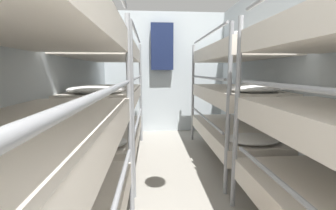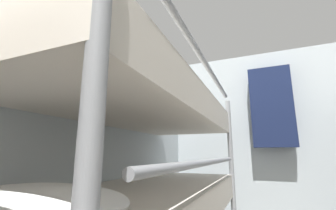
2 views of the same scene
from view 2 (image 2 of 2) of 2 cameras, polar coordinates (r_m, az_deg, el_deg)
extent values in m
cube|color=silver|center=(2.87, 26.82, -10.98)|extent=(2.54, 0.06, 2.43)
cylinder|color=gray|center=(2.22, 16.19, -21.09)|extent=(0.04, 0.04, 1.71)
cube|color=silver|center=(1.42, -5.29, -23.46)|extent=(0.74, 1.92, 0.18)
ellipsoid|color=white|center=(0.83, -30.07, -20.24)|extent=(0.59, 0.40, 0.09)
cylinder|color=gray|center=(1.27, 10.48, -14.06)|extent=(0.03, 1.63, 0.03)
cube|color=silver|center=(1.42, -4.84, -0.60)|extent=(0.74, 1.92, 0.18)
ellipsoid|color=white|center=(0.93, -26.17, 16.42)|extent=(0.59, 0.40, 0.09)
cylinder|color=gray|center=(1.37, 9.54, 10.17)|extent=(0.03, 1.63, 0.03)
cube|color=#192347|center=(2.76, 24.78, -0.37)|extent=(0.44, 0.12, 0.90)
camera|label=1|loc=(1.81, -154.53, 12.52)|focal=24.00mm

